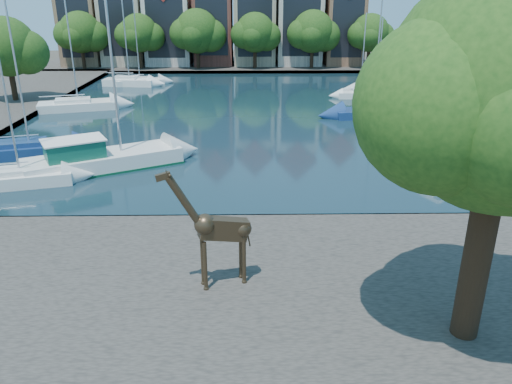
# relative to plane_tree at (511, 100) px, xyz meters

# --- Properties ---
(ground) EXTENTS (160.00, 160.00, 0.00)m
(ground) POSITION_rel_plane_tree_xyz_m (-7.62, 9.01, -7.67)
(ground) COLOR #38332B
(ground) RESTS_ON ground
(water_basin) EXTENTS (38.00, 50.00, 0.08)m
(water_basin) POSITION_rel_plane_tree_xyz_m (-7.62, 33.01, -7.63)
(water_basin) COLOR black
(water_basin) RESTS_ON ground
(near_quay) EXTENTS (50.00, 14.00, 0.50)m
(near_quay) POSITION_rel_plane_tree_xyz_m (-7.62, 2.01, -7.42)
(near_quay) COLOR #47443E
(near_quay) RESTS_ON ground
(far_quay) EXTENTS (60.00, 16.00, 0.50)m
(far_quay) POSITION_rel_plane_tree_xyz_m (-7.62, 65.01, -7.42)
(far_quay) COLOR #47443E
(far_quay) RESTS_ON ground
(right_quay) EXTENTS (14.00, 52.00, 0.50)m
(right_quay) POSITION_rel_plane_tree_xyz_m (17.38, 33.01, -7.42)
(right_quay) COLOR #47443E
(right_quay) RESTS_ON ground
(plane_tree) EXTENTS (8.32, 6.40, 10.62)m
(plane_tree) POSITION_rel_plane_tree_xyz_m (0.00, 0.00, 0.00)
(plane_tree) COLOR #332114
(plane_tree) RESTS_ON near_quay
(townhouse_west_end) EXTENTS (5.44, 9.18, 14.93)m
(townhouse_west_end) POSITION_rel_plane_tree_xyz_m (-30.62, 64.99, -0.31)
(townhouse_west_end) COLOR #866649
(townhouse_west_end) RESTS_ON far_quay
(townhouse_west_mid) EXTENTS (5.94, 9.18, 16.79)m
(townhouse_west_mid) POSITION_rel_plane_tree_xyz_m (-24.62, 64.99, 0.56)
(townhouse_west_mid) COLOR #B7A78D
(townhouse_west_mid) RESTS_ON far_quay
(townhouse_west_inner) EXTENTS (6.43, 9.18, 15.15)m
(townhouse_west_inner) POSITION_rel_plane_tree_xyz_m (-18.12, 64.99, -0.32)
(townhouse_west_inner) COLOR beige
(townhouse_west_inner) RESTS_ON far_quay
(townhouse_center) EXTENTS (5.44, 9.18, 16.93)m
(townhouse_center) POSITION_rel_plane_tree_xyz_m (-11.62, 64.99, 0.69)
(townhouse_center) COLOR brown
(townhouse_center) RESTS_ON far_quay
(townhouse_east_inner) EXTENTS (5.94, 9.18, 15.79)m
(townhouse_east_inner) POSITION_rel_plane_tree_xyz_m (-5.62, 64.99, 0.06)
(townhouse_east_inner) COLOR tan
(townhouse_east_inner) RESTS_ON far_quay
(townhouse_east_mid) EXTENTS (6.43, 9.18, 16.65)m
(townhouse_east_mid) POSITION_rel_plane_tree_xyz_m (0.88, 64.99, 0.43)
(townhouse_east_mid) COLOR beige
(townhouse_east_mid) RESTS_ON far_quay
(townhouse_east_end) EXTENTS (5.44, 9.18, 14.43)m
(townhouse_east_end) POSITION_rel_plane_tree_xyz_m (7.38, 64.99, -0.56)
(townhouse_east_end) COLOR brown
(townhouse_east_end) RESTS_ON far_quay
(far_tree_far_west) EXTENTS (7.28, 5.60, 7.68)m
(far_tree_far_west) POSITION_rel_plane_tree_xyz_m (-29.51, 59.50, -2.49)
(far_tree_far_west) COLOR #332114
(far_tree_far_west) RESTS_ON far_quay
(far_tree_west) EXTENTS (6.76, 5.20, 7.36)m
(far_tree_west) POSITION_rel_plane_tree_xyz_m (-21.52, 59.50, -2.60)
(far_tree_west) COLOR #332114
(far_tree_west) RESTS_ON far_quay
(far_tree_mid_west) EXTENTS (7.80, 6.00, 8.00)m
(far_tree_mid_west) POSITION_rel_plane_tree_xyz_m (-13.51, 59.50, -2.38)
(far_tree_mid_west) COLOR #332114
(far_tree_mid_west) RESTS_ON far_quay
(far_tree_mid_east) EXTENTS (7.02, 5.40, 7.52)m
(far_tree_mid_east) POSITION_rel_plane_tree_xyz_m (-5.52, 59.50, -2.54)
(far_tree_mid_east) COLOR #332114
(far_tree_mid_east) RESTS_ON far_quay
(far_tree_east) EXTENTS (7.54, 5.80, 7.84)m
(far_tree_east) POSITION_rel_plane_tree_xyz_m (2.49, 59.50, -2.43)
(far_tree_east) COLOR #332114
(far_tree_east) RESTS_ON far_quay
(far_tree_far_east) EXTENTS (6.76, 5.20, 7.36)m
(far_tree_far_east) POSITION_rel_plane_tree_xyz_m (10.48, 59.50, -2.60)
(far_tree_far_east) COLOR #332114
(far_tree_far_east) RESTS_ON far_quay
(side_tree_left_far) EXTENTS (7.28, 5.60, 7.88)m
(side_tree_left_far) POSITION_rel_plane_tree_xyz_m (-29.51, 37.00, -2.29)
(side_tree_left_far) COLOR #332114
(side_tree_left_far) RESTS_ON left_quay
(giraffe_statue) EXTENTS (3.05, 1.25, 4.45)m
(giraffe_statue) POSITION_rel_plane_tree_xyz_m (-7.79, 2.91, -4.98)
(giraffe_statue) COLOR #3B2D1D
(giraffe_statue) RESTS_ON near_quay
(motorsailer) EXTENTS (9.54, 6.86, 10.62)m
(motorsailer) POSITION_rel_plane_tree_xyz_m (-15.89, 16.86, -6.77)
(motorsailer) COLOR silver
(motorsailer) RESTS_ON water_basin
(sailboat_left_a) EXTENTS (5.91, 3.31, 9.31)m
(sailboat_left_a) POSITION_rel_plane_tree_xyz_m (-19.62, 14.26, -7.04)
(sailboat_left_a) COLOR silver
(sailboat_left_a) RESTS_ON water_basin
(sailboat_left_b) EXTENTS (7.20, 4.23, 12.48)m
(sailboat_left_b) POSITION_rel_plane_tree_xyz_m (-21.36, 19.96, -7.01)
(sailboat_left_b) COLOR navy
(sailboat_left_b) RESTS_ON water_basin
(sailboat_left_c) EXTENTS (7.55, 4.38, 11.31)m
(sailboat_left_c) POSITION_rel_plane_tree_xyz_m (-22.62, 34.31, -7.01)
(sailboat_left_c) COLOR white
(sailboat_left_c) RESTS_ON water_basin
(sailboat_left_d) EXTENTS (6.25, 2.92, 11.78)m
(sailboat_left_d) POSITION_rel_plane_tree_xyz_m (-20.73, 47.58, -6.95)
(sailboat_left_d) COLOR white
(sailboat_left_d) RESTS_ON water_basin
(sailboat_left_e) EXTENTS (5.99, 3.62, 9.65)m
(sailboat_left_e) POSITION_rel_plane_tree_xyz_m (-19.62, 48.20, -7.09)
(sailboat_left_e) COLOR white
(sailboat_left_e) RESTS_ON water_basin
(sailboat_right_a) EXTENTS (6.41, 3.45, 11.09)m
(sailboat_right_a) POSITION_rel_plane_tree_xyz_m (6.69, 14.91, -7.05)
(sailboat_right_a) COLOR silver
(sailboat_right_a) RESTS_ON water_basin
(sailboat_right_b) EXTENTS (7.18, 3.32, 10.77)m
(sailboat_right_b) POSITION_rel_plane_tree_xyz_m (4.38, 30.96, -7.07)
(sailboat_right_b) COLOR navy
(sailboat_right_b) RESTS_ON water_basin
(sailboat_right_c) EXTENTS (4.67, 1.84, 8.44)m
(sailboat_right_c) POSITION_rel_plane_tree_xyz_m (5.09, 39.47, -7.10)
(sailboat_right_c) COLOR white
(sailboat_right_c) RESTS_ON water_basin
(sailboat_right_d) EXTENTS (5.84, 3.01, 7.84)m
(sailboat_right_d) POSITION_rel_plane_tree_xyz_m (7.38, 41.80, -7.06)
(sailboat_right_d) COLOR silver
(sailboat_right_d) RESTS_ON water_basin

